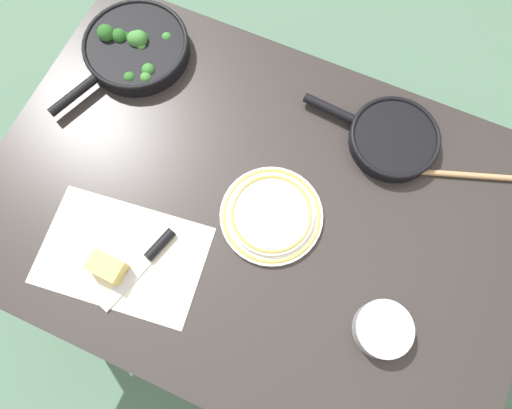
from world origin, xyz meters
name	(u,v)px	position (x,y,z in m)	size (l,w,h in m)	color
ground_plane	(256,262)	(0.00, 0.00, 0.00)	(14.00, 14.00, 0.00)	#51755B
dining_table_red	(256,215)	(0.00, 0.00, 0.66)	(1.34, 0.92, 0.73)	#2D2826
skillet_broccoli	(135,48)	(-0.47, 0.27, 0.76)	(0.28, 0.41, 0.07)	black
skillet_eggs	(392,138)	(0.24, 0.30, 0.75)	(0.36, 0.23, 0.04)	black
wooden_spoon	(434,173)	(0.37, 0.26, 0.74)	(0.36, 0.15, 0.02)	tan
parchment_sheet	(122,255)	(-0.24, -0.24, 0.73)	(0.41, 0.30, 0.00)	silver
grater_knife	(149,257)	(-0.18, -0.22, 0.74)	(0.09, 0.23, 0.02)	silver
cheese_block	(107,267)	(-0.25, -0.28, 0.75)	(0.08, 0.06, 0.05)	#E0C15B
dinner_plate_stack	(271,215)	(0.04, -0.01, 0.74)	(0.25, 0.25, 0.03)	silver
prep_bowl_steel	(383,329)	(0.37, -0.15, 0.75)	(0.13, 0.13, 0.05)	#B7B7BC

